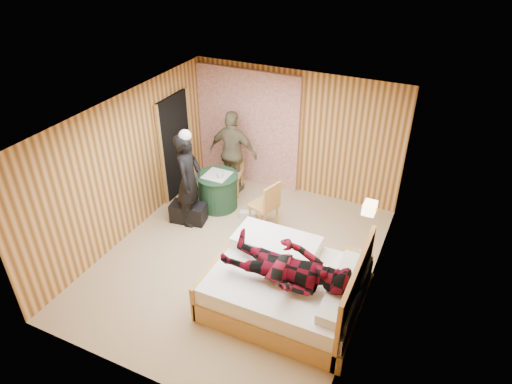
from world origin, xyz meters
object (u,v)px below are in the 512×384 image
at_px(round_table, 218,191).
at_px(woman_standing, 189,180).
at_px(man_at_table, 233,153).
at_px(bed, 289,286).
at_px(man_on_bed, 287,260).
at_px(chair_near, 267,203).
at_px(nightstand, 353,274).
at_px(wall_lamp, 370,208).
at_px(duffel_bag, 188,213).
at_px(chair_far, 232,168).

bearing_deg(round_table, woman_standing, -107.65).
bearing_deg(man_at_table, round_table, 87.93).
bearing_deg(bed, man_on_bed, -82.23).
xyz_separation_m(round_table, chair_near, (1.15, -0.26, 0.20)).
distance_m(round_table, chair_near, 1.20).
distance_m(bed, man_on_bed, 0.72).
xyz_separation_m(woman_standing, man_on_bed, (2.43, -1.43, 0.13)).
bearing_deg(nightstand, man_at_table, 148.39).
relative_size(man_at_table, man_on_bed, 0.97).
distance_m(bed, nightstand, 1.03).
height_order(wall_lamp, round_table, wall_lamp).
xyz_separation_m(wall_lamp, man_on_bed, (-0.77, -1.27, -0.28)).
height_order(wall_lamp, bed, wall_lamp).
relative_size(wall_lamp, bed, 0.12).
relative_size(wall_lamp, man_at_table, 0.15).
relative_size(chair_near, man_at_table, 0.55).
xyz_separation_m(chair_near, man_on_bed, (1.07, -1.81, 0.46)).
bearing_deg(duffel_bag, chair_far, 69.36).
distance_m(round_table, man_on_bed, 3.11).
distance_m(bed, chair_far, 3.33).
xyz_separation_m(wall_lamp, round_table, (-3.00, 0.80, -0.94)).
distance_m(chair_far, duffel_bag, 1.37).
height_order(man_at_table, man_on_bed, man_on_bed).
distance_m(round_table, chair_far, 0.66).
xyz_separation_m(round_table, man_at_table, (0.00, 0.67, 0.51)).
height_order(nightstand, duffel_bag, nightstand).
bearing_deg(chair_far, bed, -61.57).
xyz_separation_m(bed, nightstand, (0.76, 0.69, -0.04)).
bearing_deg(man_on_bed, chair_far, 129.66).
distance_m(wall_lamp, chair_near, 2.06).
relative_size(duffel_bag, woman_standing, 0.36).
height_order(wall_lamp, duffel_bag, wall_lamp).
bearing_deg(duffel_bag, man_on_bed, -39.56).
height_order(nightstand, man_at_table, man_at_table).
height_order(nightstand, chair_far, chair_far).
relative_size(bed, chair_far, 2.33).
xyz_separation_m(wall_lamp, chair_near, (-1.85, 0.54, -0.75)).
distance_m(chair_far, chair_near, 1.48).
xyz_separation_m(bed, chair_far, (-2.21, 2.48, 0.20)).
height_order(duffel_bag, man_at_table, man_at_table).
distance_m(wall_lamp, chair_far, 3.43).
bearing_deg(wall_lamp, woman_standing, 177.07).
distance_m(round_table, duffel_bag, 0.73).
bearing_deg(bed, nightstand, 42.12).
height_order(round_table, woman_standing, woman_standing).
relative_size(nightstand, man_at_table, 0.35).
bearing_deg(man_on_bed, woman_standing, 149.45).
bearing_deg(round_table, duffel_bag, -111.50).
bearing_deg(woman_standing, nightstand, -110.42).
relative_size(bed, chair_near, 2.27).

